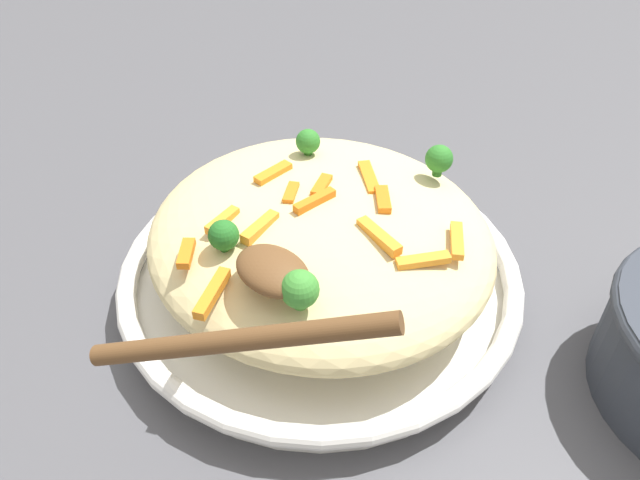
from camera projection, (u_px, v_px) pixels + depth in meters
name	position (u px, v px, depth m)	size (l,w,h in m)	color
ground_plane	(320.00, 292.00, 0.53)	(2.40, 2.40, 0.00)	#4C4C51
serving_bowl	(320.00, 276.00, 0.52)	(0.33, 0.33, 0.04)	white
pasta_mound	(320.00, 235.00, 0.49)	(0.28, 0.27, 0.07)	#DBC689
carrot_piece_0	(314.00, 201.00, 0.46)	(0.04, 0.01, 0.01)	orange
carrot_piece_1	(275.00, 172.00, 0.49)	(0.03, 0.01, 0.01)	orange
carrot_piece_2	(186.00, 253.00, 0.43)	(0.03, 0.01, 0.01)	orange
carrot_piece_3	(369.00, 178.00, 0.49)	(0.04, 0.01, 0.01)	orange
carrot_piece_4	(423.00, 260.00, 0.42)	(0.04, 0.01, 0.01)	orange
carrot_piece_5	(260.00, 228.00, 0.44)	(0.04, 0.01, 0.01)	orange
carrot_piece_6	(212.00, 293.00, 0.40)	(0.04, 0.01, 0.01)	orange
carrot_piece_7	(291.00, 193.00, 0.47)	(0.02, 0.01, 0.01)	orange
carrot_piece_8	(457.00, 240.00, 0.44)	(0.04, 0.01, 0.01)	orange
carrot_piece_9	(223.00, 221.00, 0.45)	(0.03, 0.01, 0.01)	orange
carrot_piece_10	(383.00, 233.00, 0.44)	(0.04, 0.01, 0.01)	orange
carrot_piece_11	(383.00, 200.00, 0.47)	(0.03, 0.01, 0.01)	orange
carrot_piece_12	(322.00, 186.00, 0.48)	(0.03, 0.01, 0.01)	orange
broccoli_floret_0	(308.00, 142.00, 0.52)	(0.02, 0.02, 0.03)	#296820
broccoli_floret_1	(439.00, 159.00, 0.49)	(0.02, 0.02, 0.03)	#296820
broccoli_floret_2	(224.00, 235.00, 0.43)	(0.02, 0.02, 0.02)	#205B1C
broccoli_floret_3	(300.00, 290.00, 0.38)	(0.03, 0.03, 0.03)	#377928
serving_spoon	(260.00, 294.00, 0.36)	(0.15, 0.14, 0.07)	brown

